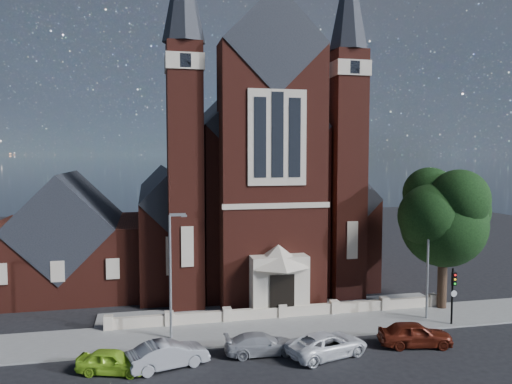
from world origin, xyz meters
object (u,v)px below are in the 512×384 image
Objects in this scene: traffic_signal at (453,289)px; car_silver_b at (261,344)px; car_white_suv at (327,344)px; car_dark_red at (415,334)px; street_lamp_right at (429,256)px; car_silver_a at (168,354)px; car_lime_van at (112,361)px; church at (240,190)px; parish_hall at (69,244)px; street_lamp_left at (172,269)px; street_tree at (447,219)px.

traffic_signal reaches higher than car_silver_b.
car_white_suv is 5.80m from car_dark_red.
traffic_signal reaches higher than car_white_suv.
street_lamp_right is 1.63× the size of car_white_suv.
car_silver_a is 14.97m from car_dark_red.
car_lime_van is 0.76× the size of car_white_suv.
parish_hall is at bearing -162.84° from church.
car_silver_b is 0.97× the size of car_dark_red.
car_dark_red is at bearing -72.34° from car_lime_van.
car_white_suv is (9.17, -0.40, -0.05)m from car_silver_a.
car_lime_van is at bearing -75.63° from parish_hall.
parish_hall reaches higher than car_lime_van.
car_lime_van reaches higher than car_silver_b.
church is at bearing -14.27° from car_white_suv.
street_lamp_right is 19.32m from car_silver_a.
car_dark_red is at bearing -148.25° from traffic_signal.
car_silver_a is at bearing -172.42° from traffic_signal.
church is at bearing -36.47° from car_silver_a.
car_silver_b is at bearing -99.41° from car_silver_a.
car_dark_red is (-4.41, -2.73, -1.83)m from traffic_signal.
parish_hall is 1.51× the size of street_lamp_left.
car_silver_a is 5.49m from car_silver_b.
car_dark_red is (14.50, -4.30, -3.84)m from street_lamp_left.
car_lime_van is 2.96m from car_silver_a.
church is 23.94m from traffic_signal.
street_lamp_right is 1.88× the size of car_silver_b.
car_silver_b is (-13.02, -3.47, -3.98)m from street_lamp_right.
parish_hall reaches higher than car_silver_a.
street_lamp_left is (-7.91, -18.94, -3.59)m from church.
car_white_suv is 1.12× the size of car_dark_red.
street_tree reaches higher than street_lamp_right.
traffic_signal is at bearing -29.98° from parish_hall.
car_dark_red reaches higher than car_silver_a.
street_lamp_right is (18.00, 0.00, 0.00)m from street_lamp_left.
street_tree is 14.75m from car_white_suv.
street_lamp_left is at bearing -175.24° from street_tree.
car_white_suv reaches higher than car_lime_van.
street_lamp_left is at bearing 56.12° from car_silver_b.
traffic_signal is at bearing -47.33° from car_dark_red.
street_tree reaches higher than parish_hall.
street_tree is 25.45m from car_lime_van.
church is 20.84m from street_lamp_left.
car_silver_a is (-8.38, -23.09, -7.45)m from church.
car_lime_van is (-23.93, -5.93, -6.32)m from street_tree.
car_dark_red is (17.92, -0.08, 0.11)m from car_lime_van.
street_tree reaches higher than car_silver_b.
traffic_signal reaches higher than car_lime_van.
car_silver_a is at bearing -96.41° from street_lamp_left.
traffic_signal is 0.90× the size of car_dark_red.
traffic_signal is 0.81× the size of car_white_suv.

